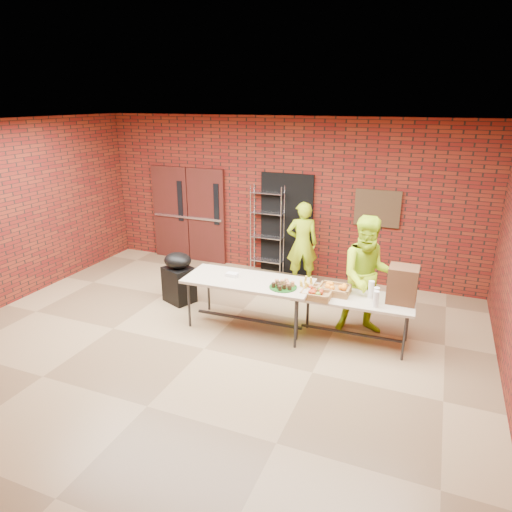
% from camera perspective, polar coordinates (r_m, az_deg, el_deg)
% --- Properties ---
extents(room, '(8.08, 7.08, 3.28)m').
position_cam_1_polar(room, '(6.28, -7.04, 1.25)').
color(room, brown).
rests_on(room, ground).
extents(double_doors, '(1.78, 0.12, 2.10)m').
position_cam_1_polar(double_doors, '(10.35, -8.41, 5.17)').
color(double_doors, '#3E1411').
rests_on(double_doors, room).
extents(dark_doorway, '(1.10, 0.06, 2.10)m').
position_cam_1_polar(dark_doorway, '(9.44, 3.81, 3.96)').
color(dark_doorway, black).
rests_on(dark_doorway, room).
extents(bronze_plaque, '(0.85, 0.04, 0.70)m').
position_cam_1_polar(bronze_plaque, '(8.93, 14.93, 5.79)').
color(bronze_plaque, '#412E1A').
rests_on(bronze_plaque, room).
extents(wire_rack, '(0.68, 0.23, 1.86)m').
position_cam_1_polar(wire_rack, '(9.47, 1.41, 3.29)').
color(wire_rack, '#B5B5BC').
rests_on(wire_rack, room).
extents(table_left, '(2.03, 0.90, 0.82)m').
position_cam_1_polar(table_left, '(7.17, -0.98, -3.48)').
color(table_left, tan).
rests_on(table_left, room).
extents(table_right, '(1.78, 0.79, 0.72)m').
position_cam_1_polar(table_right, '(6.96, 12.10, -5.50)').
color(table_right, tan).
rests_on(table_right, room).
extents(basket_bananas, '(0.42, 0.32, 0.13)m').
position_cam_1_polar(basket_bananas, '(6.97, 6.08, -4.08)').
color(basket_bananas, olive).
rests_on(basket_bananas, table_right).
extents(basket_oranges, '(0.46, 0.36, 0.14)m').
position_cam_1_polar(basket_oranges, '(7.00, 9.76, -4.11)').
color(basket_oranges, olive).
rests_on(basket_oranges, table_right).
extents(basket_apples, '(0.43, 0.33, 0.13)m').
position_cam_1_polar(basket_apples, '(6.81, 7.57, -4.70)').
color(basket_apples, olive).
rests_on(basket_apples, table_right).
extents(muffin_tray, '(0.42, 0.42, 0.10)m').
position_cam_1_polar(muffin_tray, '(6.84, 3.41, -3.61)').
color(muffin_tray, '#154C14').
rests_on(muffin_tray, table_left).
extents(napkin_box, '(0.18, 0.12, 0.06)m').
position_cam_1_polar(napkin_box, '(7.26, -2.99, -2.36)').
color(napkin_box, white).
rests_on(napkin_box, table_left).
extents(coffee_dispenser, '(0.41, 0.36, 0.54)m').
position_cam_1_polar(coffee_dispenser, '(6.86, 17.85, -3.41)').
color(coffee_dispenser, '#502D1B').
rests_on(coffee_dispenser, table_right).
extents(cup_stack_front, '(0.08, 0.08, 0.24)m').
position_cam_1_polar(cup_stack_front, '(6.77, 14.79, -4.78)').
color(cup_stack_front, white).
rests_on(cup_stack_front, table_right).
extents(cup_stack_mid, '(0.08, 0.08, 0.24)m').
position_cam_1_polar(cup_stack_mid, '(6.65, 14.77, -5.23)').
color(cup_stack_mid, white).
rests_on(cup_stack_mid, table_right).
extents(cup_stack_back, '(0.09, 0.09, 0.26)m').
position_cam_1_polar(cup_stack_back, '(6.92, 14.19, -4.08)').
color(cup_stack_back, white).
rests_on(cup_stack_back, table_right).
extents(covered_grill, '(0.63, 0.59, 0.93)m').
position_cam_1_polar(covered_grill, '(8.32, -9.63, -2.65)').
color(covered_grill, black).
rests_on(covered_grill, room).
extents(volunteer_woman, '(0.72, 0.61, 1.67)m').
position_cam_1_polar(volunteer_woman, '(8.91, 5.79, 1.52)').
color(volunteer_woman, '#A9D717').
rests_on(volunteer_woman, room).
extents(volunteer_man, '(1.10, 0.97, 1.88)m').
position_cam_1_polar(volunteer_man, '(7.17, 13.83, -2.45)').
color(volunteer_man, '#A9D717').
rests_on(volunteer_man, room).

